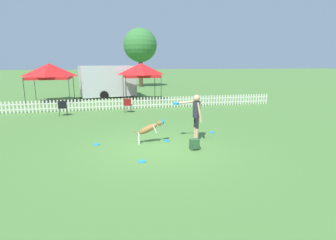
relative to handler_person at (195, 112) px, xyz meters
name	(u,v)px	position (x,y,z in m)	size (l,w,h in m)	color
ground_plane	(158,148)	(-1.52, -0.60, -1.08)	(240.00, 240.00, 0.00)	#4C7A38
handler_person	(195,112)	(0.00, 0.00, 0.00)	(0.98, 0.68, 1.72)	tan
leaping_dog	(149,129)	(-1.72, 0.05, -0.55)	(1.24, 0.27, 0.86)	olive
frisbee_near_handler	(212,132)	(1.05, 0.85, -1.07)	(0.23, 0.23, 0.02)	#1E8CD8
frisbee_near_dog	(96,144)	(-3.59, 0.25, -1.07)	(0.23, 0.23, 0.02)	#1E8CD8
frisbee_midfield	(167,141)	(-1.06, 0.11, -1.07)	(0.23, 0.23, 0.02)	#1E8CD8
frisbee_far_scatter	(142,161)	(-2.24, -1.76, -1.07)	(0.23, 0.23, 0.02)	#1E8CD8
backpack_on_grass	(194,144)	(-0.38, -1.05, -0.90)	(0.30, 0.25, 0.37)	#2D5633
picket_fence	(133,103)	(-1.52, 7.49, -0.73)	(19.17, 0.04, 0.71)	silver
folding_chair_blue_left	(63,107)	(-5.53, 6.10, -0.57)	(0.48, 0.50, 0.85)	#333338
folding_chair_center	(128,104)	(-1.97, 6.28, -0.58)	(0.55, 0.56, 0.84)	#333338
canopy_tent_main	(141,70)	(-0.51, 11.13, 1.24)	(2.63, 2.63, 2.86)	#333338
canopy_tent_secondary	(49,71)	(-7.12, 11.91, 1.19)	(2.92, 2.92, 2.84)	#333338
equipment_trailer	(108,81)	(-3.00, 13.73, 0.30)	(5.35, 3.14, 2.63)	silver
tree_left_grove	(140,45)	(1.08, 23.43, 3.84)	(4.00, 4.00, 6.97)	#4C3823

